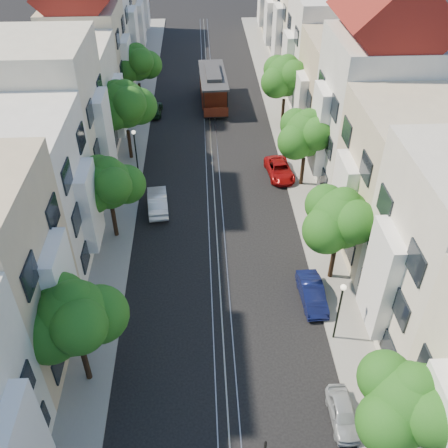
{
  "coord_description": "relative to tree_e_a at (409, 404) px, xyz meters",
  "views": [
    {
      "loc": [
        -0.88,
        -14.21,
        22.73
      ],
      "look_at": [
        0.45,
        12.18,
        2.2
      ],
      "focal_mm": 40.0,
      "sensor_mm": 36.0,
      "label": 1
    }
  ],
  "objects": [
    {
      "name": "ground",
      "position": [
        -7.26,
        31.02,
        -4.4
      ],
      "size": [
        200.0,
        200.0,
        0.0
      ],
      "primitive_type": "plane",
      "color": "black",
      "rests_on": "ground"
    },
    {
      "name": "sidewalk_east",
      "position": [
        -0.01,
        31.02,
        -4.34
      ],
      "size": [
        2.5,
        80.0,
        0.12
      ],
      "primitive_type": "cube",
      "color": "gray",
      "rests_on": "ground"
    },
    {
      "name": "sidewalk_west",
      "position": [
        -14.51,
        31.02,
        -4.34
      ],
      "size": [
        2.5,
        80.0,
        0.12
      ],
      "primitive_type": "cube",
      "color": "gray",
      "rests_on": "ground"
    },
    {
      "name": "rail_left",
      "position": [
        -7.81,
        31.02,
        -4.39
      ],
      "size": [
        0.06,
        80.0,
        0.02
      ],
      "primitive_type": "cube",
      "color": "gray",
      "rests_on": "ground"
    },
    {
      "name": "rail_slot",
      "position": [
        -7.26,
        31.02,
        -4.39
      ],
      "size": [
        0.06,
        80.0,
        0.02
      ],
      "primitive_type": "cube",
      "color": "gray",
      "rests_on": "ground"
    },
    {
      "name": "rail_right",
      "position": [
        -6.71,
        31.02,
        -4.39
      ],
      "size": [
        0.06,
        80.0,
        0.02
      ],
      "primitive_type": "cube",
      "color": "gray",
      "rests_on": "ground"
    },
    {
      "name": "lane_line",
      "position": [
        -7.26,
        31.02,
        -4.4
      ],
      "size": [
        0.08,
        80.0,
        0.01
      ],
      "primitive_type": "cube",
      "color": "tan",
      "rests_on": "ground"
    },
    {
      "name": "townhouses_east",
      "position": [
        4.61,
        30.94,
        0.79
      ],
      "size": [
        7.75,
        72.0,
        12.0
      ],
      "color": "beige",
      "rests_on": "ground"
    },
    {
      "name": "townhouses_west",
      "position": [
        -19.13,
        30.94,
        0.68
      ],
      "size": [
        7.75,
        72.0,
        11.76
      ],
      "color": "silver",
      "rests_on": "ground"
    },
    {
      "name": "tree_e_a",
      "position": [
        0.0,
        0.0,
        0.0
      ],
      "size": [
        4.72,
        3.87,
        6.27
      ],
      "color": "black",
      "rests_on": "ground"
    },
    {
      "name": "tree_e_b",
      "position": [
        0.0,
        12.0,
        0.34
      ],
      "size": [
        4.93,
        4.08,
        6.68
      ],
      "color": "black",
      "rests_on": "ground"
    },
    {
      "name": "tree_e_c",
      "position": [
        0.0,
        23.0,
        0.2
      ],
      "size": [
        4.84,
        3.99,
        6.52
      ],
      "color": "black",
      "rests_on": "ground"
    },
    {
      "name": "tree_e_d",
      "position": [
        0.0,
        34.0,
        0.47
      ],
      "size": [
        5.01,
        4.16,
        6.85
      ],
      "color": "black",
      "rests_on": "ground"
    },
    {
      "name": "tree_w_a",
      "position": [
        -14.4,
        5.0,
        0.34
      ],
      "size": [
        4.93,
        4.08,
        6.68
      ],
      "color": "black",
      "rests_on": "ground"
    },
    {
      "name": "tree_w_b",
      "position": [
        -14.4,
        17.0,
        0.0
      ],
      "size": [
        4.72,
        3.87,
        6.27
      ],
      "color": "black",
      "rests_on": "ground"
    },
    {
      "name": "tree_w_c",
      "position": [
        -14.4,
        28.0,
        0.67
      ],
      "size": [
        5.13,
        4.28,
        7.09
      ],
      "color": "black",
      "rests_on": "ground"
    },
    {
      "name": "tree_w_d",
      "position": [
        -14.4,
        39.0,
        0.2
      ],
      "size": [
        4.84,
        3.99,
        6.52
      ],
      "color": "black",
      "rests_on": "ground"
    },
    {
      "name": "lamp_east",
      "position": [
        -0.96,
        7.02,
        -1.55
      ],
      "size": [
        0.32,
        0.32,
        4.16
      ],
      "color": "black",
      "rests_on": "ground"
    },
    {
      "name": "lamp_west",
      "position": [
        -13.56,
        25.02,
        -1.55
      ],
      "size": [
        0.32,
        0.32,
        4.16
      ],
      "color": "black",
      "rests_on": "ground"
    },
    {
      "name": "cable_car",
      "position": [
        -6.76,
        39.33,
        -2.45
      ],
      "size": [
        2.98,
        8.65,
        3.29
      ],
      "rotation": [
        0.0,
        0.0,
        0.04
      ],
      "color": "black",
      "rests_on": "ground"
    },
    {
      "name": "parked_car_e_near",
      "position": [
        -1.66,
        2.02,
        -3.87
      ],
      "size": [
        1.26,
        3.11,
        1.06
      ],
      "primitive_type": "imported",
      "rotation": [
        0.0,
        0.0,
        0.0
      ],
      "color": "#AEB5BA",
      "rests_on": "ground"
    },
    {
      "name": "parked_car_e_mid",
      "position": [
        -1.66,
        10.04,
        -3.77
      ],
      "size": [
        1.48,
        3.84,
        1.25
      ],
      "primitive_type": "imported",
      "rotation": [
        0.0,
        0.0,
        0.04
      ],
      "color": "#0C123F",
      "rests_on": "ground"
    },
    {
      "name": "parked_car_e_far",
      "position": [
        -1.66,
        24.48,
        -3.81
      ],
      "size": [
        2.37,
        4.42,
        1.18
      ],
      "primitive_type": "imported",
      "rotation": [
        0.0,
        0.0,
        0.1
      ],
      "color": "#9A0E0E",
      "rests_on": "ground"
    },
    {
      "name": "parked_car_w_mid",
      "position": [
        -11.66,
        20.22,
        -3.71
      ],
      "size": [
        1.87,
        4.3,
        1.38
      ],
      "primitive_type": "imported",
      "rotation": [
        0.0,
        0.0,
        3.24
      ],
      "color": "silver",
      "rests_on": "ground"
    },
    {
      "name": "parked_car_w_far",
      "position": [
        -12.86,
        36.98,
        -3.8
      ],
      "size": [
        1.53,
        3.57,
        1.2
      ],
      "primitive_type": "imported",
      "rotation": [
        0.0,
        0.0,
        3.11
      ],
      "color": "black",
      "rests_on": "ground"
    }
  ]
}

